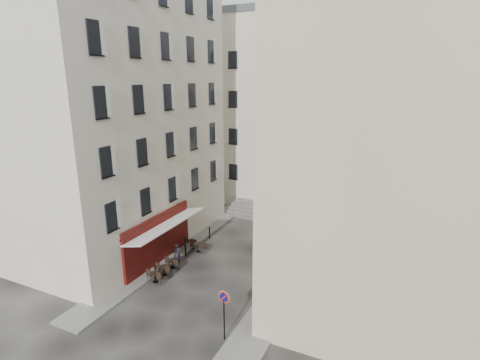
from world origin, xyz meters
The scene contains 18 objects.
ground centered at (0.00, 0.00, 0.00)m, with size 90.00×90.00×0.00m, color black.
sidewalk_left centered at (-4.50, 4.00, 0.06)m, with size 2.00×22.00×0.12m, color slate.
sidewalk_right centered at (4.50, 3.00, 0.06)m, with size 2.00×18.00×0.12m, color slate.
building_left centered at (-10.50, 3.00, 10.31)m, with size 12.20×16.20×20.60m.
building_right centered at (10.50, 3.50, 9.31)m, with size 12.20×14.20×18.60m.
building_back centered at (-1.00, 19.00, 9.31)m, with size 18.20×10.20×18.60m.
cafe_storefront centered at (-4.32, 1.00, 1.88)m, with size 1.74×7.30×3.50m.
stone_steps centered at (0.00, 12.57, 0.40)m, with size 9.00×3.15×0.80m.
bollard_near centered at (-3.25, -1.00, 0.53)m, with size 0.12×0.12×0.98m.
bollard_mid centered at (-3.25, 2.50, 0.53)m, with size 0.12×0.12×0.98m.
bollard_far centered at (-3.25, 6.00, 0.53)m, with size 0.12×0.12×0.98m.
no_parking_sign centered at (3.30, -4.16, 1.88)m, with size 0.61×0.11×2.65m.
bistro_table_a centered at (-3.05, -1.27, 0.43)m, with size 1.20×0.56×0.84m.
bistro_table_b centered at (-3.05, -0.35, 0.43)m, with size 1.20×0.56×0.84m.
bistro_table_c centered at (-3.09, 0.69, 0.41)m, with size 1.13×0.53×0.80m.
bistro_table_d centered at (-2.81, 3.51, 0.45)m, with size 1.26×0.59×0.88m.
bistro_table_e centered at (-3.59, 3.86, 0.42)m, with size 1.17×0.55×0.83m.
pedestrian centered at (-3.14, 1.27, 0.78)m, with size 0.57×0.37×1.56m, color #232228.
Camera 1 is at (10.62, -18.06, 12.49)m, focal length 28.00 mm.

